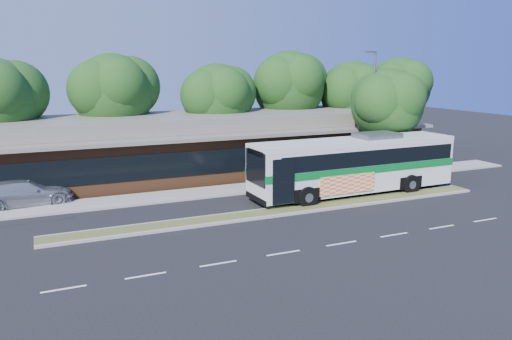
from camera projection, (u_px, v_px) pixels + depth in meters
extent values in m
plane|color=black|center=(291.00, 215.00, 27.46)|extent=(120.00, 120.00, 0.00)
cube|color=#4E5C27|center=(286.00, 210.00, 27.98)|extent=(26.00, 1.10, 0.15)
cube|color=gray|center=(247.00, 188.00, 33.19)|extent=(44.00, 2.60, 0.12)
cube|color=brown|center=(214.00, 150.00, 38.80)|extent=(32.00, 10.00, 3.20)
cube|color=#6C655B|center=(214.00, 128.00, 38.45)|extent=(33.20, 11.20, 0.24)
cube|color=#6C655B|center=(214.00, 120.00, 38.32)|extent=(30.00, 8.00, 1.00)
cube|color=black|center=(238.00, 160.00, 34.26)|extent=(30.00, 0.06, 1.60)
cylinder|color=slate|center=(372.00, 116.00, 35.68)|extent=(0.16, 0.16, 9.00)
cube|color=slate|center=(371.00, 52.00, 34.61)|extent=(0.90, 0.18, 0.14)
cylinder|color=black|center=(0.00, 155.00, 34.64)|extent=(0.44, 0.44, 3.99)
sphere|color=#164216|center=(15.00, 93.00, 34.68)|extent=(4.52, 4.52, 4.52)
cylinder|color=black|center=(116.00, 144.00, 38.64)|extent=(0.44, 0.44, 4.20)
sphere|color=#164216|center=(113.00, 93.00, 37.85)|extent=(6.00, 6.00, 6.00)
sphere|color=#164216|center=(130.00, 86.00, 38.69)|extent=(4.68, 4.68, 4.68)
cylinder|color=black|center=(218.00, 142.00, 40.92)|extent=(0.44, 0.44, 3.78)
sphere|color=#164216|center=(217.00, 99.00, 40.20)|extent=(5.60, 5.60, 5.60)
sphere|color=#164216|center=(230.00, 92.00, 40.98)|extent=(4.37, 4.37, 4.37)
cylinder|color=black|center=(288.00, 133.00, 44.50)|extent=(0.44, 0.44, 4.41)
sphere|color=#164216|center=(289.00, 87.00, 43.67)|extent=(6.20, 6.20, 6.20)
sphere|color=#164216|center=(300.00, 81.00, 44.53)|extent=(4.84, 4.84, 4.84)
cylinder|color=black|center=(351.00, 134.00, 46.01)|extent=(0.44, 0.44, 3.86)
sphere|color=#164216|center=(353.00, 93.00, 45.26)|extent=(5.80, 5.80, 5.80)
sphere|color=#164216|center=(362.00, 88.00, 46.06)|extent=(4.52, 4.52, 4.52)
cylinder|color=black|center=(396.00, 128.00, 49.23)|extent=(0.44, 0.44, 4.12)
sphere|color=#164216|center=(399.00, 88.00, 48.44)|extent=(6.00, 6.00, 6.00)
sphere|color=#164216|center=(407.00, 83.00, 49.28)|extent=(4.68, 4.68, 4.68)
cube|color=silver|center=(354.00, 164.00, 31.43)|extent=(13.70, 3.19, 3.14)
cube|color=black|center=(359.00, 154.00, 31.45)|extent=(12.61, 3.22, 0.94)
cube|color=silver|center=(355.00, 142.00, 31.14)|extent=(13.72, 3.21, 0.30)
cube|color=#046823|center=(354.00, 166.00, 31.45)|extent=(13.77, 3.26, 0.43)
cube|color=black|center=(256.00, 167.00, 28.55)|extent=(0.12, 2.55, 1.95)
cube|color=black|center=(437.00, 146.00, 34.09)|extent=(0.12, 2.38, 1.26)
cube|color=#E54386|center=(348.00, 184.00, 29.67)|extent=(3.87, 0.14, 1.14)
cube|color=slate|center=(377.00, 136.00, 31.78)|extent=(2.77, 1.88, 0.34)
cylinder|color=black|center=(307.00, 197.00, 28.71)|extent=(1.26, 0.44, 1.25)
cylinder|color=black|center=(284.00, 186.00, 31.25)|extent=(1.26, 0.44, 1.25)
cylinder|color=black|center=(410.00, 184.00, 31.84)|extent=(1.26, 0.44, 1.25)
cylinder|color=black|center=(382.00, 176.00, 34.37)|extent=(1.26, 0.44, 1.25)
imported|color=#ABACB2|center=(25.00, 193.00, 29.03)|extent=(5.59, 2.75, 1.56)
cylinder|color=black|center=(385.00, 151.00, 36.95)|extent=(0.44, 0.44, 3.73)
sphere|color=#164216|center=(387.00, 104.00, 36.25)|extent=(5.21, 5.21, 5.21)
sphere|color=#164216|center=(397.00, 98.00, 36.97)|extent=(4.06, 4.06, 4.06)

